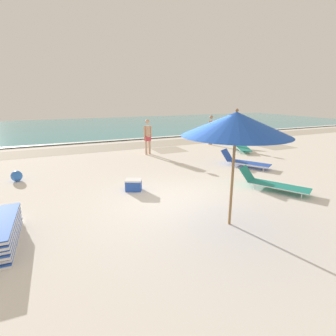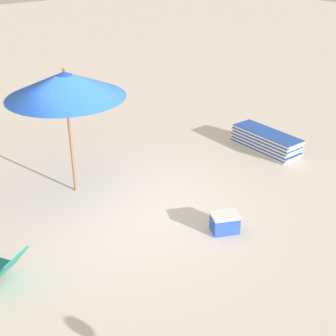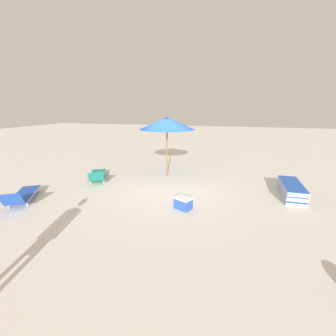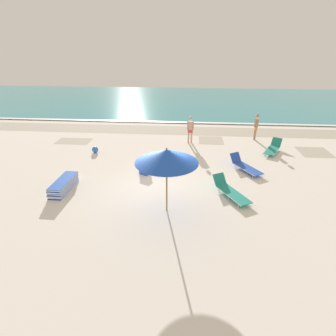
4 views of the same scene
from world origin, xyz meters
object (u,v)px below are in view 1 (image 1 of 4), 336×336
sun_lounger_beside_umbrella (242,146)px  cooler_box (134,185)px  sun_lounger_near_water_left (244,161)px  beachgoer_wading_adult (148,135)px  beach_ball (17,176)px  sun_lounger_under_umbrella (272,183)px  beachgoer_shoreline_child (211,128)px  beach_umbrella (236,124)px

sun_lounger_beside_umbrella → cooler_box: 8.13m
sun_lounger_near_water_left → cooler_box: size_ratio=3.39×
sun_lounger_beside_umbrella → beachgoer_wading_adult: beachgoer_wading_adult is taller
beach_ball → beachgoer_wading_adult: bearing=21.4°
sun_lounger_under_umbrella → beachgoer_wading_adult: size_ratio=1.21×
sun_lounger_near_water_left → beachgoer_wading_adult: beachgoer_wading_adult is taller
sun_lounger_beside_umbrella → beach_ball: 10.77m
sun_lounger_near_water_left → beachgoer_shoreline_child: size_ratio=1.16×
beach_umbrella → sun_lounger_near_water_left: bearing=46.7°
beachgoer_shoreline_child → beach_ball: (-10.08, -3.24, -0.81)m
sun_lounger_near_water_left → beachgoer_wading_adult: size_ratio=1.16×
sun_lounger_beside_umbrella → sun_lounger_under_umbrella: bearing=-92.8°
sun_lounger_under_umbrella → cooler_box: (-4.02, 1.74, -0.03)m
beachgoer_shoreline_child → beach_ball: size_ratio=4.71×
beach_umbrella → beachgoer_shoreline_child: bearing=59.4°
beach_ball → cooler_box: beach_ball is taller
sun_lounger_beside_umbrella → beachgoer_shoreline_child: 2.41m
sun_lounger_beside_umbrella → sun_lounger_near_water_left: sun_lounger_near_water_left is taller
beachgoer_shoreline_child → beach_ball: bearing=-69.4°
sun_lounger_beside_umbrella → sun_lounger_near_water_left: 3.49m
beach_umbrella → cooler_box: 3.98m
beach_umbrella → sun_lounger_under_umbrella: size_ratio=1.23×
beachgoer_shoreline_child → beach_umbrella: bearing=-27.8°
sun_lounger_under_umbrella → beach_ball: sun_lounger_under_umbrella is taller
beach_umbrella → sun_lounger_beside_umbrella: 9.17m
beach_umbrella → beachgoer_shoreline_child: beach_umbrella is taller
beachgoer_wading_adult → beach_ball: beachgoer_wading_adult is taller
sun_lounger_under_umbrella → sun_lounger_beside_umbrella: sun_lounger_under_umbrella is taller
beach_umbrella → beach_ball: size_ratio=7.03×
beach_umbrella → cooler_box: size_ratio=4.36×
beach_umbrella → beach_ball: beach_umbrella is taller
sun_lounger_near_water_left → beachgoer_wading_adult: 4.92m
sun_lounger_beside_umbrella → cooler_box: (-7.28, -3.63, -0.03)m
sun_lounger_under_umbrella → beach_ball: size_ratio=5.71×
sun_lounger_beside_umbrella → beachgoer_shoreline_child: (-0.64, 2.19, 0.78)m
sun_lounger_beside_umbrella → beach_ball: bearing=-146.0°
cooler_box → beachgoer_wading_adult: bearing=91.1°
sun_lounger_beside_umbrella → cooler_box: bearing=-125.0°
cooler_box → sun_lounger_under_umbrella: bearing=2.5°
beachgoer_wading_adult → beach_ball: size_ratio=4.71×
sun_lounger_beside_umbrella → beachgoer_wading_adult: 5.24m
sun_lounger_under_umbrella → cooler_box: 4.38m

